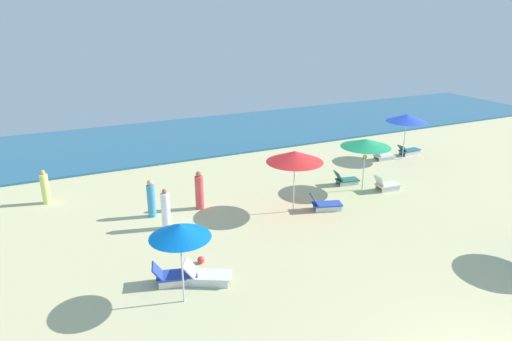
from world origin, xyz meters
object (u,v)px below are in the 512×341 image
(lounge_chair_2_1, at_px, (206,275))
(lounge_chair_0_1, at_px, (345,180))
(umbrella_3, at_px, (295,157))
(beachgoer_1, at_px, (166,210))
(lounge_chair_1_1, at_px, (383,155))
(lounge_chair_1_0, at_px, (409,150))
(beachgoer_2, at_px, (151,199))
(beach_ball_0, at_px, (201,260))
(beachgoer_0, at_px, (199,191))
(beach_ball_1, at_px, (365,157))
(umbrella_2, at_px, (180,231))
(lounge_chair_2_0, at_px, (174,275))
(lounge_chair_3_0, at_px, (325,204))
(umbrella_1, at_px, (407,118))
(lounge_chair_0_0, at_px, (386,185))
(umbrella_0, at_px, (366,143))
(beachgoer_3, at_px, (45,188))

(lounge_chair_2_1, bearing_deg, lounge_chair_0_1, -31.42)
(umbrella_3, xyz_separation_m, beachgoer_1, (-5.44, 0.74, -1.73))
(lounge_chair_1_1, xyz_separation_m, lounge_chair_2_1, (-13.63, -7.76, 0.03))
(lounge_chair_1_0, xyz_separation_m, beachgoer_2, (-16.14, -2.12, 0.52))
(beach_ball_0, bearing_deg, beachgoer_2, 98.24)
(lounge_chair_0_1, bearing_deg, beachgoer_0, 97.30)
(beachgoer_1, xyz_separation_m, beach_ball_1, (12.94, 3.93, -0.66))
(lounge_chair_1_1, relative_size, umbrella_2, 0.51)
(beach_ball_1, bearing_deg, beachgoer_2, -169.05)
(beachgoer_1, bearing_deg, lounge_chair_0_1, -129.09)
(beachgoer_0, bearing_deg, lounge_chair_2_1, 65.43)
(lounge_chair_2_0, height_order, lounge_chair_3_0, lounge_chair_3_0)
(beach_ball_0, bearing_deg, beachgoer_0, 71.94)
(umbrella_3, relative_size, beach_ball_0, 10.88)
(beachgoer_0, height_order, beachgoer_2, beachgoer_0)
(umbrella_1, relative_size, lounge_chair_1_0, 1.79)
(umbrella_1, relative_size, beachgoer_1, 1.58)
(beachgoer_1, bearing_deg, umbrella_2, 126.00)
(beach_ball_0, bearing_deg, beachgoer_1, 96.97)
(lounge_chair_0_0, xyz_separation_m, umbrella_2, (-11.54, -4.54, 2.10))
(umbrella_1, bearing_deg, lounge_chair_0_0, -140.26)
(umbrella_0, distance_m, lounge_chair_0_1, 2.35)
(umbrella_0, xyz_separation_m, lounge_chair_2_1, (-9.59, -4.41, -2.10))
(lounge_chair_0_1, xyz_separation_m, beach_ball_0, (-9.05, -4.15, -0.13))
(umbrella_0, distance_m, beachgoer_0, 8.17)
(umbrella_1, height_order, umbrella_3, umbrella_3)
(lounge_chair_0_0, bearing_deg, beachgoer_3, 74.87)
(lounge_chair_1_0, bearing_deg, lounge_chair_0_1, 108.42)
(lounge_chair_3_0, height_order, beachgoer_2, beachgoer_2)
(beachgoer_1, bearing_deg, beachgoer_3, -3.36)
(lounge_chair_1_1, bearing_deg, lounge_chair_0_1, 124.51)
(lounge_chair_0_1, height_order, beach_ball_1, lounge_chair_0_1)
(umbrella_3, bearing_deg, umbrella_0, 10.30)
(beachgoer_2, xyz_separation_m, beachgoer_3, (-4.04, 3.44, -0.04))
(lounge_chair_3_0, height_order, beachgoer_3, beachgoer_3)
(lounge_chair_0_0, bearing_deg, beachgoer_1, 91.65)
(umbrella_2, bearing_deg, umbrella_1, 27.00)
(beachgoer_1, relative_size, beach_ball_0, 6.73)
(umbrella_1, distance_m, beach_ball_1, 3.23)
(umbrella_2, height_order, lounge_chair_2_1, umbrella_2)
(umbrella_1, relative_size, lounge_chair_1_1, 2.04)
(lounge_chair_2_0, distance_m, beach_ball_1, 15.84)
(umbrella_2, bearing_deg, beachgoer_2, 85.40)
(umbrella_1, relative_size, beach_ball_0, 10.65)
(lounge_chair_1_1, xyz_separation_m, umbrella_3, (-8.36, -4.14, 2.27))
(umbrella_0, xyz_separation_m, lounge_chair_1_0, (6.12, 3.45, -2.12))
(lounge_chair_1_0, bearing_deg, lounge_chair_1_1, 90.10)
(beachgoer_1, relative_size, beachgoer_2, 1.04)
(lounge_chair_1_1, height_order, beachgoer_0, beachgoer_0)
(lounge_chair_0_1, distance_m, lounge_chair_3_0, 3.45)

